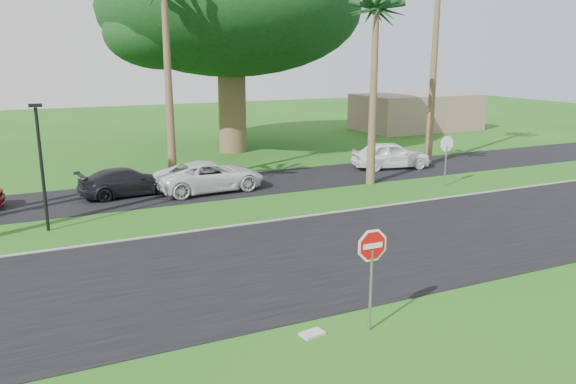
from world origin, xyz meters
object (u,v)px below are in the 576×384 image
at_px(car_minivan, 210,176).
at_px(car_pickup, 391,155).
at_px(stop_sign_near, 372,259).
at_px(car_dark, 127,182).
at_px(stop_sign_far, 446,150).

relative_size(car_minivan, car_pickup, 1.16).
xyz_separation_m(stop_sign_near, car_pickup, (11.70, 15.83, -1.02)).
xyz_separation_m(car_dark, car_minivan, (3.71, -0.79, 0.08)).
xyz_separation_m(stop_sign_near, car_dark, (-2.95, 15.64, -1.15)).
bearing_deg(car_dark, car_pickup, -96.63).
distance_m(car_dark, car_minivan, 3.80).
relative_size(car_dark, car_pickup, 0.98).
bearing_deg(car_dark, car_minivan, -109.31).
bearing_deg(stop_sign_far, car_pickup, -92.32).
distance_m(stop_sign_far, car_pickup, 4.94).
distance_m(stop_sign_far, car_minivan, 11.46).
bearing_deg(stop_sign_near, car_pickup, 53.54).
relative_size(stop_sign_near, car_minivan, 0.51).
bearing_deg(stop_sign_near, stop_sign_far, 43.73).
distance_m(stop_sign_near, car_minivan, 14.91).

